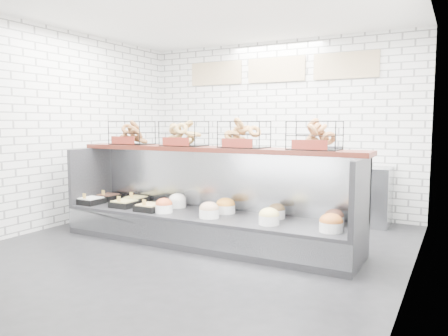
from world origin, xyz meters
The scene contains 5 objects.
ground centered at (0.00, 0.00, 0.00)m, with size 5.50×5.50×0.00m, color black.
room_shell centered at (0.00, 0.60, 2.06)m, with size 5.02×5.51×3.01m.
display_case centered at (0.00, 0.34, 0.33)m, with size 4.00×0.90×1.20m.
bagel_shelf centered at (0.00, 0.52, 1.38)m, with size 4.10×0.50×0.40m.
prep_counter centered at (0.00, 2.43, 0.47)m, with size 4.00×0.60×1.20m.
Camera 1 is at (2.90, -4.49, 1.58)m, focal length 35.00 mm.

